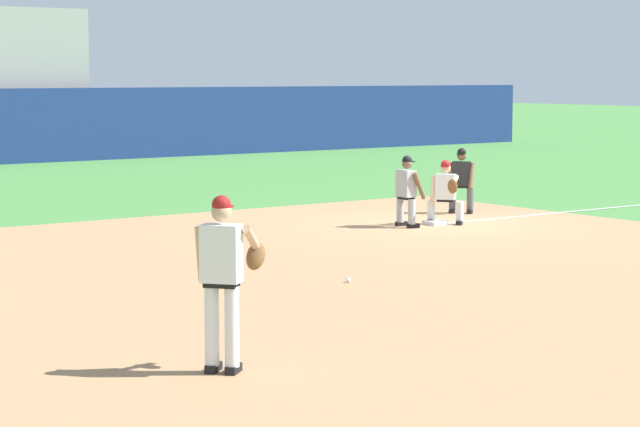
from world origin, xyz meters
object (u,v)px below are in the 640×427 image
at_px(pitcher, 224,272).
at_px(umpire, 461,178).
at_px(baserunner, 407,188).
at_px(first_baseman, 446,189).
at_px(first_base_bag, 435,223).
at_px(baseball, 348,280).

xyz_separation_m(pitcher, umpire, (12.18, 9.59, -0.27)).
xyz_separation_m(pitcher, baserunner, (9.57, 8.38, -0.27)).
bearing_deg(first_baseman, pitcher, -141.92).
bearing_deg(pitcher, first_baseman, 38.08).
bearing_deg(umpire, first_base_bag, -146.34).
relative_size(first_baseman, baserunner, 0.92).
relative_size(baseball, baserunner, 0.05).
bearing_deg(first_base_bag, baserunner, 175.74).
bearing_deg(baseball, first_base_bag, 38.47).
height_order(baseball, umpire, umpire).
bearing_deg(umpire, baserunner, -155.22).
relative_size(first_baseman, umpire, 0.92).
bearing_deg(first_base_bag, baseball, -141.53).
distance_m(baseball, umpire, 9.72).
bearing_deg(first_base_bag, umpire, 33.66).
xyz_separation_m(baseball, umpire, (7.70, 5.88, 0.76)).
bearing_deg(baseball, baserunner, 42.53).
xyz_separation_m(first_base_bag, first_baseman, (0.19, -0.11, 0.69)).
relative_size(baseball, pitcher, 0.04).
height_order(baserunner, umpire, same).
bearing_deg(first_baseman, umpire, 38.96).
relative_size(first_base_bag, first_baseman, 0.28).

